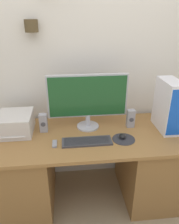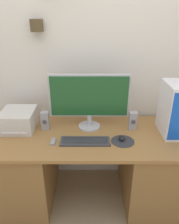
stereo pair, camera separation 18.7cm
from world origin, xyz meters
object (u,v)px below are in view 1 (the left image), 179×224
(keyboard, at_px, (87,141))
(remote_control, at_px, (55,144))
(printer, at_px, (15,123))
(speaker_left, at_px, (43,123))
(computer_tower, at_px, (168,106))
(speaker_right, at_px, (131,118))
(monitor, at_px, (88,98))
(mouse, at_px, (122,136))

(keyboard, bearing_deg, remote_control, -179.03)
(printer, xyz_separation_m, speaker_left, (0.25, -0.01, -0.00))
(computer_tower, relative_size, remote_control, 4.65)
(computer_tower, distance_m, printer, 1.39)
(keyboard, distance_m, printer, 0.68)
(printer, bearing_deg, remote_control, -35.14)
(speaker_left, height_order, remote_control, speaker_left)
(keyboard, distance_m, speaker_right, 0.50)
(speaker_left, bearing_deg, keyboard, -31.82)
(monitor, distance_m, speaker_right, 0.46)
(printer, relative_size, speaker_right, 1.93)
(mouse, xyz_separation_m, speaker_left, (-0.69, 0.20, 0.06))
(computer_tower, relative_size, speaker_left, 2.71)
(keyboard, relative_size, printer, 1.27)
(mouse, bearing_deg, speaker_left, 163.62)
(monitor, relative_size, computer_tower, 1.56)
(speaker_right, bearing_deg, computer_tower, -12.93)
(monitor, relative_size, speaker_left, 4.22)
(computer_tower, xyz_separation_m, remote_control, (-1.03, -0.16, -0.23))
(keyboard, height_order, speaker_right, speaker_right)
(speaker_left, bearing_deg, speaker_right, 0.04)
(keyboard, distance_m, remote_control, 0.27)
(monitor, height_order, keyboard, monitor)
(mouse, xyz_separation_m, printer, (-0.94, 0.21, 0.07))
(speaker_left, bearing_deg, computer_tower, -3.66)
(computer_tower, height_order, speaker_left, computer_tower)
(mouse, height_order, speaker_right, speaker_right)
(mouse, relative_size, remote_control, 0.71)
(printer, xyz_separation_m, remote_control, (0.35, -0.25, -0.08))
(speaker_left, bearing_deg, printer, 177.24)
(remote_control, bearing_deg, monitor, 42.07)
(speaker_right, relative_size, remote_control, 1.72)
(monitor, xyz_separation_m, speaker_right, (0.40, -0.04, -0.21))
(monitor, height_order, computer_tower, monitor)
(keyboard, bearing_deg, computer_tower, 11.96)
(speaker_left, height_order, speaker_right, same)
(monitor, bearing_deg, keyboard, -97.44)
(speaker_right, bearing_deg, printer, 179.38)
(remote_control, bearing_deg, printer, 144.86)
(keyboard, relative_size, remote_control, 4.20)
(keyboard, relative_size, computer_tower, 0.90)
(speaker_right, bearing_deg, monitor, 174.53)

